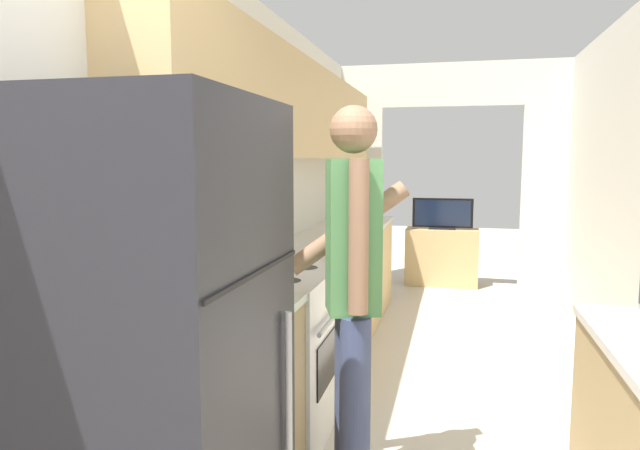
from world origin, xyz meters
The scene contains 8 objects.
wall_left centered at (-1.13, 2.53, 1.49)m, with size 0.38×7.83×2.50m.
wall_far_with_doorway centered at (0.00, 5.46, 1.42)m, with size 2.76×0.06×2.50m.
counter_left centered at (-0.88, 3.33, 0.45)m, with size 0.62×4.25×0.89m.
refrigerator centered at (-0.80, 0.61, 0.83)m, with size 0.78×0.71×1.66m.
range_oven centered at (-0.87, 2.05, 0.45)m, with size 0.66×0.80×1.03m.
person centered at (-0.34, 1.52, 0.93)m, with size 0.54×0.45×1.71m.
tv_cabinet centered at (-0.08, 6.08, 0.34)m, with size 0.84×0.42×0.67m.
television centered at (-0.08, 6.03, 0.85)m, with size 0.70×0.16×0.36m.
Camera 1 is at (0.08, -0.80, 1.50)m, focal length 32.00 mm.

